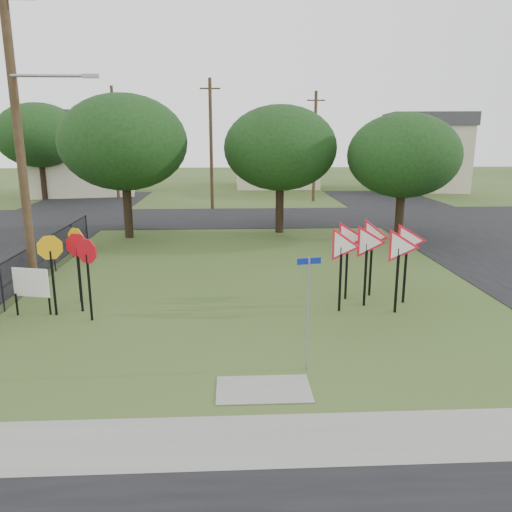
{
  "coord_description": "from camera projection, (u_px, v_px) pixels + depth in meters",
  "views": [
    {
      "loc": [
        -0.64,
        -11.96,
        5.27
      ],
      "look_at": [
        0.11,
        3.0,
        1.6
      ],
      "focal_mm": 35.0,
      "sensor_mm": 36.0,
      "label": 1
    }
  ],
  "objects": [
    {
      "name": "info_board",
      "position": [
        31.0,
        284.0,
        14.72
      ],
      "size": [
        1.13,
        0.32,
        1.44
      ],
      "color": "black",
      "rests_on": "ground"
    },
    {
      "name": "street_right",
      "position": [
        504.0,
        250.0,
        23.17
      ],
      "size": [
        8.0,
        50.0,
        0.02
      ],
      "primitive_type": "cube",
      "color": "black",
      "rests_on": "ground"
    },
    {
      "name": "house_left",
      "position": [
        80.0,
        153.0,
        44.32
      ],
      "size": [
        10.58,
        8.88,
        7.2
      ],
      "color": "beige",
      "rests_on": "ground"
    },
    {
      "name": "planting_strip",
      "position": [
        276.0,
        487.0,
        7.65
      ],
      "size": [
        30.0,
        0.8,
        0.02
      ],
      "primitive_type": "cube",
      "color": "#324B1C",
      "rests_on": "ground"
    },
    {
      "name": "tree_far_left",
      "position": [
        39.0,
        135.0,
        39.98
      ],
      "size": [
        6.8,
        6.8,
        7.73
      ],
      "color": "black",
      "rests_on": "ground"
    },
    {
      "name": "tree_far_right",
      "position": [
        398.0,
        143.0,
        43.53
      ],
      "size": [
        6.0,
        6.0,
        6.8
      ],
      "color": "black",
      "rests_on": "ground"
    },
    {
      "name": "ground",
      "position": [
        258.0,
        344.0,
        12.89
      ],
      "size": [
        140.0,
        140.0,
        0.0
      ],
      "primitive_type": "plane",
      "color": "#324B1C"
    },
    {
      "name": "yield_sign_cluster",
      "position": [
        372.0,
        245.0,
        15.44
      ],
      "size": [
        3.29,
        2.31,
        2.63
      ],
      "color": "black",
      "rests_on": "ground"
    },
    {
      "name": "utility_pole_main",
      "position": [
        20.0,
        136.0,
        15.66
      ],
      "size": [
        3.55,
        0.33,
        10.0
      ],
      "color": "#4B3722",
      "rests_on": "ground"
    },
    {
      "name": "tree_near_right",
      "position": [
        404.0,
        156.0,
        24.89
      ],
      "size": [
        5.6,
        5.6,
        6.33
      ],
      "color": "black",
      "rests_on": "ground"
    },
    {
      "name": "fence_run",
      "position": [
        43.0,
        259.0,
        18.4
      ],
      "size": [
        0.05,
        11.55,
        1.5
      ],
      "color": "black",
      "rests_on": "ground"
    },
    {
      "name": "house_right",
      "position": [
        425.0,
        151.0,
        47.82
      ],
      "size": [
        8.3,
        8.3,
        7.2
      ],
      "color": "beige",
      "rests_on": "ground"
    },
    {
      "name": "curb_pad",
      "position": [
        264.0,
        389.0,
        10.56
      ],
      "size": [
        2.0,
        1.2,
        0.02
      ],
      "primitive_type": "cube",
      "color": "gray",
      "rests_on": "ground"
    },
    {
      "name": "far_pole_c",
      "position": [
        115.0,
        142.0,
        40.41
      ],
      "size": [
        1.4,
        0.24,
        9.0
      ],
      "color": "#4B3722",
      "rests_on": "ground"
    },
    {
      "name": "street_name_sign",
      "position": [
        308.0,
        306.0,
        11.12
      ],
      "size": [
        0.54,
        0.13,
        2.65
      ],
      "color": "#919399",
      "rests_on": "ground"
    },
    {
      "name": "house_mid",
      "position": [
        276.0,
        155.0,
        51.14
      ],
      "size": [
        8.4,
        8.4,
        6.2
      ],
      "color": "beige",
      "rests_on": "ground"
    },
    {
      "name": "sidewalk",
      "position": [
        270.0,
        440.0,
        8.82
      ],
      "size": [
        30.0,
        1.6,
        0.02
      ],
      "primitive_type": "cube",
      "color": "gray",
      "rests_on": "ground"
    },
    {
      "name": "far_pole_b",
      "position": [
        315.0,
        146.0,
        39.31
      ],
      "size": [
        1.4,
        0.24,
        8.5
      ],
      "color": "#4B3722",
      "rests_on": "ground"
    },
    {
      "name": "tree_near_left",
      "position": [
        124.0,
        143.0,
        25.02
      ],
      "size": [
        6.4,
        6.4,
        7.27
      ],
      "color": "black",
      "rests_on": "ground"
    },
    {
      "name": "stop_sign_cluster",
      "position": [
        73.0,
        254.0,
        14.78
      ],
      "size": [
        1.88,
        2.1,
        2.44
      ],
      "color": "black",
      "rests_on": "ground"
    },
    {
      "name": "far_pole_a",
      "position": [
        211.0,
        144.0,
        34.98
      ],
      "size": [
        1.4,
        0.24,
        9.0
      ],
      "color": "#4B3722",
      "rests_on": "ground"
    },
    {
      "name": "tree_near_mid",
      "position": [
        280.0,
        148.0,
        26.46
      ],
      "size": [
        6.0,
        6.0,
        6.8
      ],
      "color": "black",
      "rests_on": "ground"
    },
    {
      "name": "street_far",
      "position": [
        241.0,
        217.0,
        32.29
      ],
      "size": [
        60.0,
        8.0,
        0.02
      ],
      "primitive_type": "cube",
      "color": "black",
      "rests_on": "ground"
    }
  ]
}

